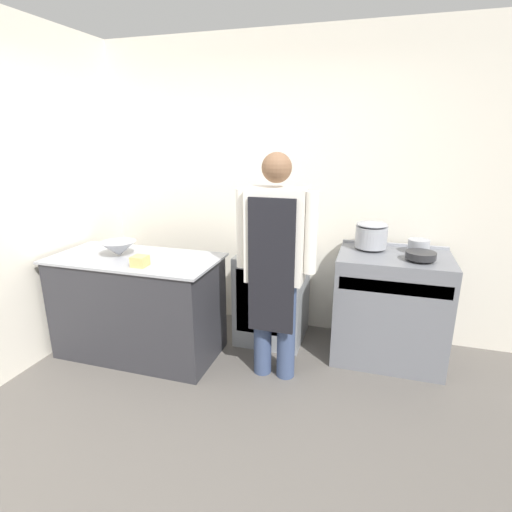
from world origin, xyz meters
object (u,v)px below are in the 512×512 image
(sauce_pot, at_px, (419,245))
(fridge_unit, at_px, (272,296))
(saute_pan, at_px, (421,255))
(stove, at_px, (390,307))
(mixing_bowl, at_px, (119,249))
(stock_pot, at_px, (371,234))
(person_cook, at_px, (275,258))
(plastic_tub, at_px, (140,261))

(sauce_pot, bearing_deg, fridge_unit, -177.07)
(fridge_unit, distance_m, saute_pan, 1.33)
(stove, height_order, sauce_pot, sauce_pot)
(stove, xyz_separation_m, sauce_pot, (0.18, 0.11, 0.52))
(fridge_unit, xyz_separation_m, sauce_pot, (1.20, 0.06, 0.56))
(saute_pan, height_order, sauce_pot, sauce_pot)
(mixing_bowl, distance_m, stock_pot, 2.10)
(fridge_unit, xyz_separation_m, person_cook, (0.17, -0.60, 0.56))
(mixing_bowl, height_order, stock_pot, stock_pot)
(plastic_tub, xyz_separation_m, stock_pot, (1.67, 0.84, 0.13))
(sauce_pot, bearing_deg, stove, -147.28)
(sauce_pot, bearing_deg, mixing_bowl, -164.65)
(plastic_tub, height_order, saute_pan, saute_pan)
(plastic_tub, height_order, stock_pot, stock_pot)
(plastic_tub, relative_size, saute_pan, 0.50)
(stock_pot, height_order, saute_pan, stock_pot)
(fridge_unit, bearing_deg, plastic_tub, -137.38)
(person_cook, relative_size, plastic_tub, 15.36)
(sauce_pot, bearing_deg, saute_pan, -90.00)
(plastic_tub, bearing_deg, mixing_bowl, 149.17)
(plastic_tub, distance_m, sauce_pot, 2.21)
(saute_pan, bearing_deg, sauce_pot, 90.00)
(stove, relative_size, stock_pot, 3.58)
(stock_pot, height_order, sauce_pot, stock_pot)
(plastic_tub, bearing_deg, person_cook, 10.09)
(fridge_unit, height_order, person_cook, person_cook)
(fridge_unit, distance_m, mixing_bowl, 1.41)
(stove, xyz_separation_m, stock_pot, (-0.20, 0.11, 0.58))
(fridge_unit, relative_size, stock_pot, 3.19)
(mixing_bowl, bearing_deg, stove, 13.77)
(person_cook, height_order, plastic_tub, person_cook)
(plastic_tub, distance_m, saute_pan, 2.14)
(person_cook, bearing_deg, stock_pot, 45.23)
(sauce_pot, bearing_deg, person_cook, -147.30)
(stove, relative_size, person_cook, 0.54)
(mixing_bowl, xyz_separation_m, saute_pan, (2.37, 0.43, 0.03))
(stove, xyz_separation_m, person_cook, (-0.85, -0.55, 0.52))
(person_cook, xyz_separation_m, sauce_pot, (1.03, 0.66, 0.00))
(plastic_tub, bearing_deg, fridge_unit, 42.62)
(stock_pot, bearing_deg, saute_pan, -30.90)
(fridge_unit, distance_m, stock_pot, 1.04)
(saute_pan, bearing_deg, stove, 147.81)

